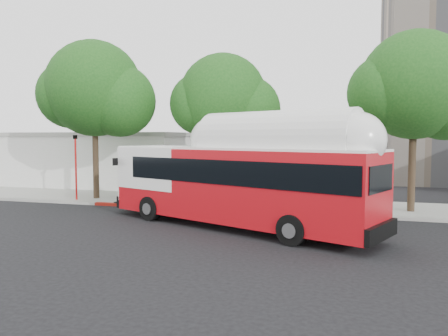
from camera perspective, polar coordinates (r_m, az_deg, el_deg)
The scene contains 10 objects.
ground at distance 19.30m, azimuth -2.38°, elevation -7.58°, with size 120.00×120.00×0.00m, color black.
sidewalk at distance 25.43m, azimuth 2.35°, elevation -4.59°, with size 60.00×5.00×0.15m, color gray.
curb_strip at distance 22.95m, azimuth 0.77°, elevation -5.52°, with size 60.00×0.30×0.15m, color gray.
red_curb_segment at distance 23.92m, azimuth -6.20°, elevation -5.14°, with size 10.00×0.32×0.16m, color maroon.
street_tree_left at distance 27.78m, azimuth -15.68°, elevation 9.50°, with size 6.67×5.80×9.74m.
street_tree_mid at distance 24.96m, azimuth 0.81°, elevation 8.67°, with size 5.75×5.00×8.62m.
street_tree_right at distance 24.11m, azimuth 24.63°, elevation 9.31°, with size 6.21×5.40×9.18m.
low_commercial_bldg at distance 37.74m, azimuth -15.79°, elevation 1.24°, with size 16.20×10.20×4.25m.
transit_bus at distance 18.64m, azimuth 1.65°, elevation -2.22°, with size 13.26×7.26×3.96m.
signal_pole at distance 27.46m, azimuth -18.78°, elevation 0.01°, with size 0.11×0.38×4.02m.
Camera 1 is at (6.10, -17.90, 3.87)m, focal length 35.00 mm.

